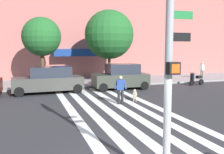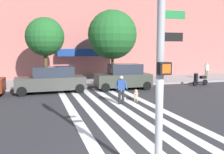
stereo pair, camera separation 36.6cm
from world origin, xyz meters
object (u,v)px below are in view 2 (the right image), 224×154
at_px(street_tree_nearest, 45,37).
at_px(street_tree_middle, 112,35).
at_px(pedestrian_dog_walker, 121,88).
at_px(dog_on_leash, 136,94).
at_px(parked_car_third_in_line, 123,77).
at_px(parked_car_behind_first, 51,80).
at_px(pedestrian_bystander, 207,69).
at_px(traffic_light_pole, 162,34).
at_px(parked_scooter, 200,80).

xyz_separation_m(street_tree_nearest, street_tree_middle, (5.71, -0.09, 0.27)).
height_order(pedestrian_dog_walker, dog_on_leash, pedestrian_dog_walker).
xyz_separation_m(parked_car_third_in_line, pedestrian_dog_walker, (-1.91, -5.09, -0.03)).
height_order(street_tree_nearest, dog_on_leash, street_tree_nearest).
bearing_deg(parked_car_behind_first, dog_on_leash, -43.07).
distance_m(dog_on_leash, pedestrian_bystander, 12.81).
height_order(street_tree_nearest, pedestrian_bystander, street_tree_nearest).
distance_m(traffic_light_pole, pedestrian_dog_walker, 8.98).
xyz_separation_m(traffic_light_pole, parked_car_third_in_line, (3.81, 13.47, -2.57)).
relative_size(parked_car_third_in_line, pedestrian_bystander, 2.60).
height_order(parked_car_third_in_line, street_tree_nearest, street_tree_nearest).
bearing_deg(traffic_light_pole, street_tree_nearest, 96.60).
relative_size(parked_car_third_in_line, dog_on_leash, 4.38).
relative_size(parked_car_third_in_line, pedestrian_dog_walker, 2.60).
height_order(traffic_light_pole, pedestrian_bystander, traffic_light_pole).
xyz_separation_m(parked_car_third_in_line, street_tree_middle, (-0.01, 2.96, 3.40)).
xyz_separation_m(traffic_light_pole, parked_scooter, (10.77, 13.43, -3.04)).
height_order(traffic_light_pole, street_tree_middle, street_tree_middle).
height_order(street_tree_middle, pedestrian_dog_walker, street_tree_middle).
bearing_deg(pedestrian_bystander, dog_on_leash, -145.15).
bearing_deg(dog_on_leash, parked_scooter, 29.71).
relative_size(parked_scooter, street_tree_nearest, 0.29).
height_order(parked_scooter, street_tree_middle, street_tree_middle).
distance_m(street_tree_middle, dog_on_leash, 8.41).
distance_m(parked_car_third_in_line, street_tree_middle, 4.51).
relative_size(traffic_light_pole, parked_scooter, 3.57).
xyz_separation_m(parked_car_behind_first, parked_scooter, (12.46, -0.05, -0.44)).
distance_m(parked_car_third_in_line, street_tree_nearest, 7.20).
bearing_deg(pedestrian_bystander, pedestrian_dog_walker, -145.69).
relative_size(street_tree_nearest, pedestrian_bystander, 3.38).
distance_m(parked_car_third_in_line, pedestrian_dog_walker, 5.43).
xyz_separation_m(traffic_light_pole, pedestrian_bystander, (13.56, 16.34, -2.44)).
distance_m(parked_scooter, pedestrian_dog_walker, 10.21).
xyz_separation_m(parked_car_behind_first, street_tree_nearest, (-0.23, 3.05, 3.17)).
height_order(street_tree_nearest, street_tree_middle, street_tree_middle).
height_order(pedestrian_dog_walker, pedestrian_bystander, pedestrian_bystander).
bearing_deg(street_tree_nearest, dog_on_leash, -56.42).
relative_size(street_tree_middle, pedestrian_bystander, 3.87).
bearing_deg(pedestrian_dog_walker, pedestrian_bystander, 34.31).
bearing_deg(parked_scooter, street_tree_middle, 156.63).
xyz_separation_m(parked_car_behind_first, street_tree_middle, (5.49, 2.96, 3.44)).
xyz_separation_m(parked_scooter, pedestrian_bystander, (2.80, 2.92, 0.60)).
distance_m(parked_car_behind_first, street_tree_middle, 7.12).
bearing_deg(traffic_light_pole, parked_car_third_in_line, 74.22).
bearing_deg(dog_on_leash, parked_car_third_in_line, 80.53).
relative_size(traffic_light_pole, parked_car_third_in_line, 1.36).
relative_size(parked_car_behind_first, street_tree_middle, 0.77).
xyz_separation_m(street_tree_nearest, pedestrian_bystander, (15.48, -0.19, -3.01)).
height_order(street_tree_middle, dog_on_leash, street_tree_middle).
height_order(parked_car_behind_first, street_tree_middle, street_tree_middle).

